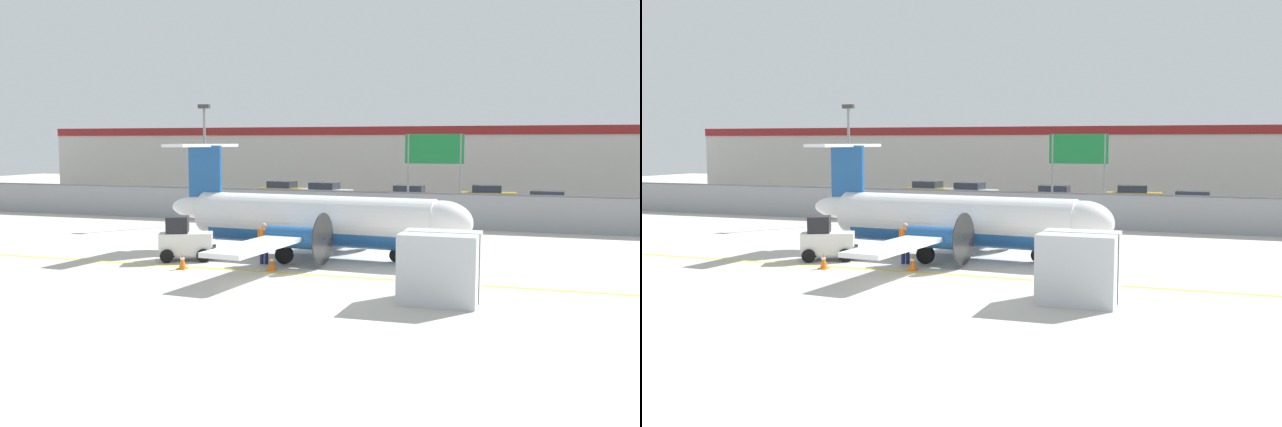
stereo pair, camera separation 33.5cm
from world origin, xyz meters
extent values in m
plane|color=#BCB7AD|center=(0.00, 0.00, 0.00)|extent=(140.00, 140.00, 0.00)
cube|color=yellow|center=(0.00, 2.00, 0.00)|extent=(84.00, 0.20, 0.01)
cube|color=gray|center=(0.00, 18.00, 1.00)|extent=(98.00, 0.04, 2.00)
cylinder|color=slate|center=(0.00, 18.00, 2.05)|extent=(98.00, 0.10, 0.10)
cube|color=#38383A|center=(0.00, 29.50, 0.06)|extent=(98.00, 17.00, 0.12)
cube|color=beige|center=(0.00, 48.00, 3.25)|extent=(91.00, 8.00, 6.50)
cube|color=maroon|center=(0.00, 44.00, 6.10)|extent=(91.00, 0.20, 0.80)
cylinder|color=white|center=(-1.43, 6.15, 1.75)|extent=(11.06, 2.73, 1.90)
ellipsoid|color=white|center=(4.31, 5.71, 1.75)|extent=(2.66, 1.99, 1.80)
ellipsoid|color=white|center=(-7.16, 6.59, 1.95)|extent=(3.16, 1.28, 1.05)
cylinder|color=#1E5193|center=(-1.43, 6.15, 1.23)|extent=(9.91, 2.23, 1.48)
cube|color=white|center=(-1.33, 6.15, 1.18)|extent=(2.82, 16.08, 0.18)
cylinder|color=#1E5193|center=(-0.93, 8.72, 1.18)|extent=(2.26, 1.07, 0.90)
cone|color=black|center=(0.22, 8.63, 1.18)|extent=(0.48, 0.47, 0.44)
cylinder|color=#262626|center=(0.37, 8.62, 1.18)|extent=(0.20, 2.10, 2.10)
cylinder|color=#1E5193|center=(-1.33, 3.54, 1.18)|extent=(2.26, 1.07, 0.90)
cone|color=black|center=(-0.18, 3.45, 1.18)|extent=(0.48, 0.47, 0.44)
cylinder|color=#262626|center=(-0.03, 3.44, 1.18)|extent=(0.20, 2.10, 2.10)
cube|color=#1E5193|center=(-6.88, 6.57, 3.30)|extent=(1.71, 0.31, 3.10)
cube|color=white|center=(-7.02, 6.58, 4.85)|extent=(1.46, 4.87, 0.14)
cylinder|color=#59595B|center=(2.42, 5.86, 0.79)|extent=(0.15, 0.15, 0.97)
cylinder|color=black|center=(2.42, 5.86, 0.30)|extent=(0.62, 0.27, 0.60)
cylinder|color=#59595B|center=(-1.56, 8.38, 0.83)|extent=(0.15, 0.15, 0.90)
cylinder|color=black|center=(-1.56, 8.38, 0.38)|extent=(0.77, 0.28, 0.76)
cylinder|color=#59595B|center=(-1.90, 3.97, 0.83)|extent=(0.15, 0.15, 0.90)
cylinder|color=black|center=(-1.90, 3.97, 0.38)|extent=(0.77, 0.28, 0.76)
cube|color=silver|center=(-6.16, 3.44, 0.73)|extent=(2.46, 1.92, 0.90)
cube|color=black|center=(-6.48, 3.29, 1.53)|extent=(1.23, 1.28, 0.70)
cube|color=black|center=(-5.12, 3.92, 0.43)|extent=(0.60, 1.07, 0.30)
cylinder|color=black|center=(-5.73, 4.30, 0.28)|extent=(0.58, 0.40, 0.56)
cylinder|color=black|center=(-5.23, 3.20, 0.28)|extent=(0.58, 0.40, 0.56)
cylinder|color=black|center=(-7.10, 3.67, 0.28)|extent=(0.58, 0.40, 0.56)
cylinder|color=black|center=(-6.60, 2.58, 0.28)|extent=(0.58, 0.40, 0.56)
cylinder|color=#191E4C|center=(-2.56, 3.64, 0.42)|extent=(0.16, 0.16, 0.85)
cylinder|color=#191E4C|center=(-2.76, 3.63, 0.42)|extent=(0.16, 0.16, 0.85)
cylinder|color=orange|center=(-2.66, 3.63, 1.15)|extent=(0.35, 0.35, 0.60)
cylinder|color=orange|center=(-2.44, 3.64, 1.18)|extent=(0.10, 0.10, 0.55)
cylinder|color=orange|center=(-2.88, 3.63, 1.18)|extent=(0.10, 0.10, 0.55)
sphere|color=tan|center=(-2.66, 3.63, 1.59)|extent=(0.22, 0.22, 0.22)
cube|color=#B7BCC1|center=(5.36, -1.02, 1.10)|extent=(2.42, 2.03, 2.20)
cube|color=#333338|center=(5.36, -1.02, 1.10)|extent=(2.44, 0.11, 2.20)
cube|color=orange|center=(-8.39, 5.80, 0.02)|extent=(0.36, 0.36, 0.04)
cone|color=orange|center=(-8.39, 5.80, 0.34)|extent=(0.28, 0.28, 0.60)
cylinder|color=white|center=(-8.39, 5.80, 0.42)|extent=(0.17, 0.17, 0.08)
cube|color=orange|center=(-7.14, 6.96, 0.02)|extent=(0.36, 0.36, 0.04)
cone|color=orange|center=(-7.14, 6.96, 0.34)|extent=(0.28, 0.28, 0.60)
cylinder|color=white|center=(-7.14, 6.96, 0.42)|extent=(0.17, 0.17, 0.08)
cube|color=orange|center=(-5.24, 1.50, 0.02)|extent=(0.36, 0.36, 0.04)
cone|color=orange|center=(-5.24, 1.50, 0.34)|extent=(0.28, 0.28, 0.60)
cylinder|color=white|center=(-5.24, 1.50, 0.42)|extent=(0.17, 0.17, 0.08)
cube|color=orange|center=(-1.78, 2.37, 0.02)|extent=(0.36, 0.36, 0.04)
cone|color=orange|center=(-1.78, 2.37, 0.34)|extent=(0.28, 0.28, 0.60)
cylinder|color=white|center=(-1.78, 2.37, 0.42)|extent=(0.17, 0.17, 0.08)
cube|color=#B28C19|center=(-13.67, 33.21, 0.74)|extent=(4.37, 2.19, 0.80)
cube|color=#262D38|center=(-13.82, 33.23, 1.42)|extent=(2.37, 1.81, 0.56)
cylinder|color=black|center=(-12.17, 33.93, 0.42)|extent=(0.62, 0.27, 0.60)
cylinder|color=black|center=(-12.39, 32.15, 0.42)|extent=(0.62, 0.27, 0.60)
cylinder|color=black|center=(-14.95, 34.27, 0.42)|extent=(0.62, 0.27, 0.60)
cylinder|color=black|center=(-15.17, 32.48, 0.42)|extent=(0.62, 0.27, 0.60)
cube|color=silver|center=(-9.60, 32.39, 0.74)|extent=(4.37, 2.19, 0.80)
cube|color=#262D38|center=(-9.75, 32.41, 1.42)|extent=(2.37, 1.81, 0.56)
cylinder|color=black|center=(-8.10, 33.11, 0.42)|extent=(0.62, 0.27, 0.60)
cylinder|color=black|center=(-8.32, 31.33, 0.42)|extent=(0.62, 0.27, 0.60)
cylinder|color=black|center=(-10.88, 33.45, 0.42)|extent=(0.62, 0.27, 0.60)
cylinder|color=black|center=(-11.10, 31.66, 0.42)|extent=(0.62, 0.27, 0.60)
cube|color=red|center=(-2.50, 30.97, 0.74)|extent=(4.22, 1.76, 0.80)
cube|color=#262D38|center=(-2.35, 30.97, 1.42)|extent=(2.22, 1.59, 0.56)
cylinder|color=black|center=(-3.92, 30.10, 0.42)|extent=(0.60, 0.21, 0.60)
cylinder|color=black|center=(-3.89, 31.90, 0.42)|extent=(0.60, 0.21, 0.60)
cylinder|color=black|center=(-1.12, 30.05, 0.42)|extent=(0.60, 0.21, 0.60)
cylinder|color=black|center=(-1.09, 31.85, 0.42)|extent=(0.60, 0.21, 0.60)
cube|color=#B28C19|center=(3.43, 33.20, 0.74)|extent=(4.34, 2.08, 0.80)
cube|color=#262D38|center=(3.28, 33.19, 1.42)|extent=(2.33, 1.76, 0.56)
cylinder|color=black|center=(4.74, 34.23, 0.42)|extent=(0.62, 0.25, 0.60)
cylinder|color=black|center=(4.91, 32.43, 0.42)|extent=(0.62, 0.25, 0.60)
cylinder|color=black|center=(1.95, 33.97, 0.42)|extent=(0.62, 0.25, 0.60)
cylinder|color=black|center=(2.12, 32.18, 0.42)|extent=(0.62, 0.25, 0.60)
cube|color=gray|center=(7.74, 27.84, 0.74)|extent=(4.26, 1.85, 0.80)
cube|color=#262D38|center=(7.89, 27.84, 1.42)|extent=(2.26, 1.64, 0.56)
cylinder|color=black|center=(6.31, 27.00, 0.42)|extent=(0.61, 0.22, 0.60)
cylinder|color=black|center=(6.37, 28.79, 0.42)|extent=(0.61, 0.22, 0.60)
cylinder|color=black|center=(9.11, 26.89, 0.42)|extent=(0.61, 0.22, 0.60)
cylinder|color=black|center=(9.17, 28.69, 0.42)|extent=(0.61, 0.22, 0.60)
cylinder|color=black|center=(13.57, 28.79, 0.42)|extent=(0.61, 0.23, 0.60)
cylinder|color=slate|center=(-11.77, 15.68, 3.50)|extent=(0.16, 0.16, 7.00)
cube|color=#333333|center=(-11.77, 15.68, 7.15)|extent=(0.70, 0.30, 0.24)
cylinder|color=slate|center=(-0.20, 20.31, 2.75)|extent=(0.14, 0.14, 5.50)
cylinder|color=slate|center=(3.00, 20.31, 2.75)|extent=(0.14, 0.14, 5.50)
cube|color=#14662D|center=(1.40, 20.31, 4.60)|extent=(3.60, 0.10, 1.80)
camera|label=1|loc=(8.96, -23.03, 5.01)|focal=40.00mm
camera|label=2|loc=(9.28, -22.92, 5.01)|focal=40.00mm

